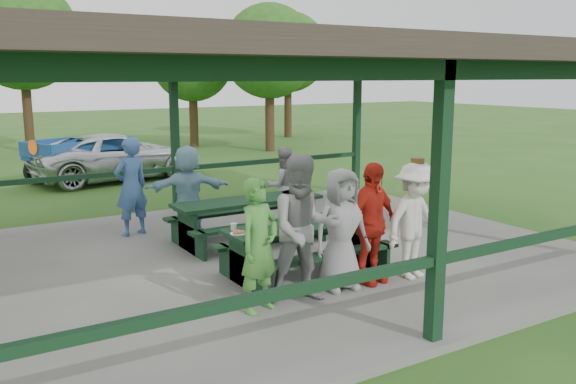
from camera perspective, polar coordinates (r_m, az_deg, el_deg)
ground at (r=9.97m, az=-2.27°, el=-6.35°), size 90.00×90.00×0.00m
concrete_slab at (r=9.95m, az=-2.27°, el=-6.07°), size 10.00×8.00×0.10m
pavilion_structure at (r=9.52m, az=-2.41°, el=12.18°), size 10.60×8.60×3.24m
picnic_table_near at (r=8.82m, az=1.53°, el=-4.80°), size 2.36×1.39×0.75m
picnic_table_far at (r=10.57m, az=-3.71°, el=-2.14°), size 2.61×1.39×0.75m
table_setting at (r=8.76m, az=1.19°, el=-2.76°), size 2.43×0.45×0.10m
contestant_green at (r=7.39m, az=-2.71°, el=-5.02°), size 0.70×0.57×1.65m
contestant_grey_left at (r=7.67m, az=1.50°, el=-3.49°), size 1.10×0.96×1.89m
contestant_grey_mid at (r=8.17m, az=5.01°, el=-3.51°), size 0.86×0.61×1.65m
contestant_red at (r=8.45m, az=7.77°, el=-2.93°), size 1.05×0.58×1.70m
contestant_white_fedora at (r=8.78m, az=11.82°, el=-2.60°), size 1.15×0.75×1.72m
spectator_lblue at (r=11.06m, az=-9.36°, el=0.16°), size 1.60×0.86×1.64m
spectator_blue at (r=11.27m, az=-14.46°, el=0.50°), size 0.73×0.57×1.78m
spectator_grey at (r=11.73m, az=-0.47°, el=0.57°), size 0.83×0.70×1.50m
pickup_truck at (r=18.10m, az=-15.74°, el=3.20°), size 5.01×2.80×1.33m
farm_trailer at (r=17.98m, az=-18.87°, el=2.94°), size 3.69×2.50×1.31m
tree_left at (r=25.94m, az=-23.67°, el=13.34°), size 4.22×4.22×6.59m
tree_mid at (r=25.65m, az=-8.97°, el=12.02°), size 3.34×3.34×5.21m
tree_right at (r=24.04m, az=-1.75°, el=12.99°), size 3.63×3.63×5.68m
tree_far_right at (r=29.57m, az=-0.00°, el=12.94°), size 3.80×3.80×5.93m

